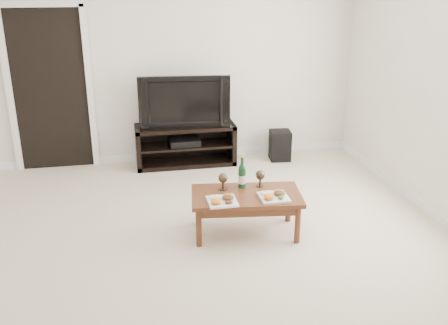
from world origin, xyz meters
TOP-DOWN VIEW (x-y plane):
  - floor at (0.00, 0.00)m, footprint 5.50×5.50m
  - back_wall at (0.00, 2.77)m, footprint 5.00×0.04m
  - doorway at (-1.55, 2.73)m, footprint 0.90×0.02m
  - media_console at (0.13, 2.50)m, footprint 1.32×0.45m
  - television at (0.13, 2.50)m, footprint 1.18×0.27m
  - av_receiver at (0.11, 2.48)m, footprint 0.41×0.31m
  - subwoofer at (1.43, 2.43)m, footprint 0.30×0.30m
  - coffee_table at (0.47, 0.44)m, footprint 1.12×0.71m
  - plate_left at (0.20, 0.30)m, footprint 0.27×0.27m
  - plate_right at (0.70, 0.30)m, footprint 0.27×0.27m
  - wine_bottle at (0.46, 0.62)m, footprint 0.07×0.07m
  - goblet_left at (0.27, 0.60)m, footprint 0.09×0.09m
  - goblet_right at (0.65, 0.61)m, footprint 0.09×0.09m

SIDE VIEW (x-z plane):
  - floor at x=0.00m, z-range 0.00..0.00m
  - subwoofer at x=1.43m, z-range 0.00..0.41m
  - coffee_table at x=0.47m, z-range 0.00..0.42m
  - media_console at x=0.13m, z-range 0.00..0.55m
  - av_receiver at x=0.11m, z-range 0.29..0.36m
  - plate_left at x=0.20m, z-range 0.42..0.49m
  - plate_right at x=0.70m, z-range 0.42..0.49m
  - goblet_left at x=0.27m, z-range 0.42..0.59m
  - goblet_right at x=0.65m, z-range 0.42..0.59m
  - wine_bottle at x=0.46m, z-range 0.42..0.77m
  - television at x=0.13m, z-range 0.55..1.22m
  - doorway at x=-1.55m, z-range 0.00..2.05m
  - back_wall at x=0.00m, z-range 0.00..2.60m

